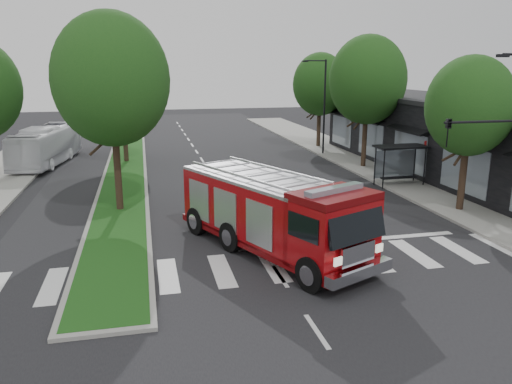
{
  "coord_description": "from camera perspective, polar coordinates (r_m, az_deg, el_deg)",
  "views": [
    {
      "loc": [
        -4.61,
        -20.31,
        7.48
      ],
      "look_at": [
        0.36,
        1.55,
        1.8
      ],
      "focal_mm": 35.0,
      "sensor_mm": 36.0,
      "label": 1
    }
  ],
  "objects": [
    {
      "name": "city_bus",
      "position": [
        42.36,
        -22.81,
        4.96
      ],
      "size": [
        4.02,
        10.84,
        2.95
      ],
      "primitive_type": "imported",
      "rotation": [
        0.0,
        0.0,
        -0.15
      ],
      "color": "white",
      "rests_on": "ground"
    },
    {
      "name": "tree_median_far",
      "position": [
        40.34,
        -15.14,
        12.33
      ],
      "size": [
        5.6,
        5.6,
        9.72
      ],
      "color": "black",
      "rests_on": "ground"
    },
    {
      "name": "fire_engine",
      "position": [
        20.38,
        1.75,
        -2.44
      ],
      "size": [
        6.73,
        10.19,
        3.42
      ],
      "rotation": [
        0.0,
        0.0,
        0.43
      ],
      "color": "#590407",
      "rests_on": "ground"
    },
    {
      "name": "tree_right_mid",
      "position": [
        37.92,
        12.63,
        12.38
      ],
      "size": [
        5.6,
        5.6,
        9.72
      ],
      "color": "black",
      "rests_on": "ground"
    },
    {
      "name": "storefront_row",
      "position": [
        37.56,
        22.57,
        5.51
      ],
      "size": [
        8.0,
        30.0,
        5.0
      ],
      "primitive_type": "cube",
      "color": "black",
      "rests_on": "ground"
    },
    {
      "name": "tree_right_near",
      "position": [
        27.59,
        23.26,
        8.98
      ],
      "size": [
        4.4,
        4.4,
        8.05
      ],
      "color": "black",
      "rests_on": "ground"
    },
    {
      "name": "tree_right_far",
      "position": [
        47.18,
        7.33,
        12.11
      ],
      "size": [
        5.0,
        5.0,
        8.73
      ],
      "color": "black",
      "rests_on": "ground"
    },
    {
      "name": "tree_median_near",
      "position": [
        26.35,
        -16.21,
        12.22
      ],
      "size": [
        5.8,
        5.8,
        10.16
      ],
      "color": "black",
      "rests_on": "ground"
    },
    {
      "name": "bus_shelter",
      "position": [
        33.0,
        16.06,
        4.17
      ],
      "size": [
        3.2,
        1.6,
        2.61
      ],
      "color": "black",
      "rests_on": "ground"
    },
    {
      "name": "ground",
      "position": [
        22.13,
        -0.02,
        -5.54
      ],
      "size": [
        140.0,
        140.0,
        0.0
      ],
      "primitive_type": "plane",
      "color": "black",
      "rests_on": "ground"
    },
    {
      "name": "median",
      "position": [
        39.04,
        -14.63,
        2.82
      ],
      "size": [
        3.0,
        50.0,
        0.15
      ],
      "color": "gray",
      "rests_on": "ground"
    },
    {
      "name": "sidewalk_right",
      "position": [
        35.58,
        16.26,
        1.63
      ],
      "size": [
        5.0,
        80.0,
        0.15
      ],
      "primitive_type": "cube",
      "color": "gray",
      "rests_on": "ground"
    },
    {
      "name": "streetlight_right_far",
      "position": [
        43.1,
        7.64,
        10.1
      ],
      "size": [
        2.11,
        0.2,
        8.0
      ],
      "color": "black",
      "rests_on": "ground"
    }
  ]
}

